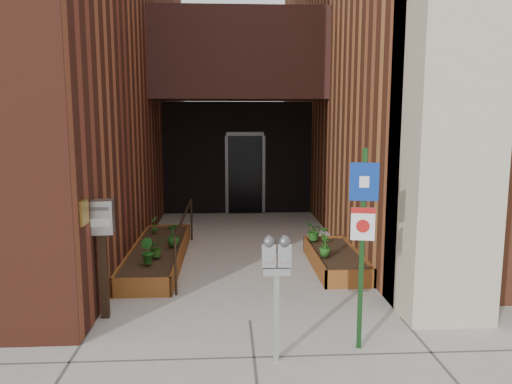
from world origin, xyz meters
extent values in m
plane|color=#9E9991|center=(0.00, 0.00, 0.00)|extent=(80.00, 80.00, 0.00)
cube|color=brown|center=(6.00, 7.15, 5.00)|extent=(8.00, 13.70, 10.00)
cube|color=tan|center=(2.55, 0.20, 2.20)|extent=(1.10, 1.20, 4.40)
cube|color=black|center=(0.00, 6.00, 4.00)|extent=(4.20, 2.00, 2.00)
cube|color=black|center=(0.00, 7.40, 1.50)|extent=(4.00, 0.30, 3.00)
cube|color=black|center=(0.20, 7.22, 1.05)|extent=(0.90, 0.06, 2.10)
cube|color=#B79338|center=(-1.99, -0.20, 1.50)|extent=(0.04, 0.30, 0.30)
cube|color=brown|center=(-1.55, 0.92, 0.15)|extent=(0.90, 0.04, 0.30)
cube|color=brown|center=(-1.55, 4.48, 0.15)|extent=(0.90, 0.04, 0.30)
cube|color=brown|center=(-1.98, 2.70, 0.15)|extent=(0.04, 3.60, 0.30)
cube|color=brown|center=(-1.12, 2.70, 0.15)|extent=(0.04, 3.60, 0.30)
cube|color=black|center=(-1.55, 2.70, 0.13)|extent=(0.82, 3.52, 0.26)
cube|color=brown|center=(1.60, 1.12, 0.15)|extent=(0.80, 0.04, 0.30)
cube|color=brown|center=(1.60, 3.28, 0.15)|extent=(0.80, 0.04, 0.30)
cube|color=brown|center=(1.22, 2.20, 0.15)|extent=(0.04, 2.20, 0.30)
cube|color=brown|center=(1.98, 2.20, 0.15)|extent=(0.04, 2.20, 0.30)
cube|color=black|center=(1.60, 2.20, 0.13)|extent=(0.72, 2.12, 0.26)
cylinder|color=black|center=(-1.05, 1.00, 0.45)|extent=(0.04, 0.04, 0.90)
cylinder|color=black|center=(-1.05, 4.30, 0.45)|extent=(0.04, 0.04, 0.90)
cylinder|color=black|center=(-1.05, 2.65, 0.88)|extent=(0.04, 3.30, 0.04)
cube|color=#A0A0A3|center=(0.24, -1.07, 0.49)|extent=(0.06, 0.06, 0.97)
cube|color=#A0A0A3|center=(0.24, -1.07, 1.01)|extent=(0.29, 0.12, 0.08)
cube|color=#A0A0A3|center=(0.15, -1.07, 1.19)|extent=(0.15, 0.10, 0.25)
sphere|color=#59595B|center=(0.15, -1.07, 1.33)|extent=(0.14, 0.14, 0.14)
cube|color=white|center=(0.15, -1.12, 1.21)|extent=(0.09, 0.01, 0.05)
cube|color=#B21414|center=(0.15, -1.12, 1.13)|extent=(0.09, 0.01, 0.03)
cube|color=#A0A0A3|center=(0.32, -1.07, 1.19)|extent=(0.15, 0.10, 0.25)
sphere|color=#59595B|center=(0.32, -1.07, 1.33)|extent=(0.14, 0.14, 0.14)
cube|color=white|center=(0.32, -1.12, 1.21)|extent=(0.09, 0.01, 0.05)
cube|color=#B21414|center=(0.32, -1.12, 1.13)|extent=(0.09, 0.01, 0.03)
cube|color=#133513|center=(1.22, -0.82, 1.15)|extent=(0.06, 0.06, 2.29)
cube|color=navy|center=(1.21, -0.86, 1.93)|extent=(0.31, 0.08, 0.42)
cube|color=white|center=(1.21, -0.86, 1.93)|extent=(0.10, 0.03, 0.13)
cube|color=white|center=(1.21, -0.86, 1.46)|extent=(0.26, 0.07, 0.36)
cube|color=#B21414|center=(1.21, -0.86, 1.61)|extent=(0.26, 0.06, 0.06)
cylinder|color=#B21414|center=(1.21, -0.87, 1.44)|extent=(0.15, 0.04, 0.15)
cube|color=black|center=(-1.90, 0.23, 0.57)|extent=(0.11, 0.11, 1.15)
cube|color=#A4A4A6|center=(-1.90, 0.23, 1.35)|extent=(0.33, 0.25, 0.44)
cube|color=#59595B|center=(-1.89, 0.11, 1.48)|extent=(0.23, 0.03, 0.04)
cube|color=white|center=(-1.89, 0.11, 1.30)|extent=(0.25, 0.03, 0.10)
imported|color=#285C1A|center=(-1.48, 2.03, 0.46)|extent=(0.41, 0.41, 0.33)
imported|color=#1C5718|center=(-1.57, 1.65, 0.50)|extent=(0.32, 0.32, 0.41)
imported|color=#1B5117|center=(-1.26, 2.70, 0.50)|extent=(0.30, 0.30, 0.41)
imported|color=#29611B|center=(-1.75, 3.77, 0.47)|extent=(0.23, 0.23, 0.34)
imported|color=#225A19|center=(1.35, 1.90, 0.48)|extent=(0.27, 0.27, 0.36)
imported|color=#225F1B|center=(1.52, 2.81, 0.45)|extent=(0.18, 0.18, 0.30)
imported|color=#205919|center=(1.35, 2.96, 0.49)|extent=(0.33, 0.33, 0.37)
camera|label=1|loc=(-0.27, -6.14, 2.65)|focal=35.00mm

